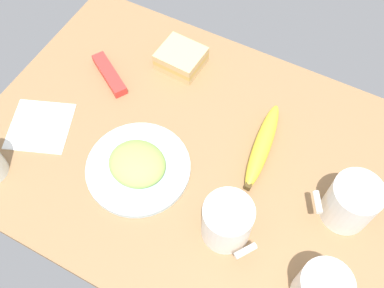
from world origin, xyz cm
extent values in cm
cube|color=#936D47|center=(0.00, 0.00, 1.00)|extent=(90.00, 64.00, 2.00)
cylinder|color=silver|center=(7.62, 8.76, 2.60)|extent=(21.09, 21.09, 1.20)
ellipsoid|color=#99BF59|center=(7.62, 8.76, 4.43)|extent=(11.61, 10.45, 4.93)
cylinder|color=brown|center=(-32.30, 15.63, 10.80)|extent=(7.64, 7.64, 0.40)
cylinder|color=white|center=(-31.90, -1.53, 7.09)|extent=(9.15, 9.15, 10.18)
cylinder|color=tan|center=(-31.90, -1.53, 11.68)|extent=(8.06, 8.06, 0.40)
cylinder|color=white|center=(-26.48, 1.53, 7.60)|extent=(3.07, 4.18, 1.20)
cylinder|color=white|center=(-13.52, 12.26, 6.96)|extent=(9.06, 9.06, 9.91)
cylinder|color=black|center=(-13.52, 12.26, 11.41)|extent=(7.97, 7.97, 0.40)
cylinder|color=white|center=(-18.61, 15.72, 7.45)|extent=(3.28, 4.05, 1.20)
cube|color=#DBB77A|center=(13.17, -19.55, 2.80)|extent=(10.33, 9.40, 1.60)
cube|color=#D8B259|center=(13.17, -19.55, 4.20)|extent=(10.33, 9.40, 1.20)
cube|color=#DBB77A|center=(13.17, -19.55, 5.60)|extent=(10.33, 9.40, 1.60)
ellipsoid|color=yellow|center=(-12.55, -7.23, 3.77)|extent=(5.94, 21.22, 3.54)
cube|color=#4C3819|center=(-13.71, 2.65, 3.77)|extent=(1.20, 1.20, 1.20)
cube|color=red|center=(25.89, -8.61, 3.00)|extent=(12.36, 9.18, 2.00)
cube|color=white|center=(31.66, 9.78, 2.15)|extent=(16.52, 16.52, 0.30)
camera|label=1|loc=(-20.83, 39.48, 80.75)|focal=40.84mm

